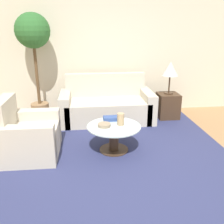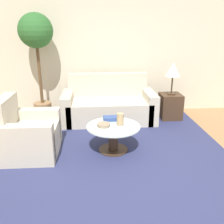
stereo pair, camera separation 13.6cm
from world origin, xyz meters
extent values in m
plane|color=#9E754C|center=(0.00, 0.00, 0.00)|extent=(14.00, 14.00, 0.00)
cube|color=beige|center=(0.00, 2.76, 1.30)|extent=(10.00, 0.06, 2.60)
cube|color=navy|center=(-0.01, 0.76, 0.00)|extent=(3.52, 3.64, 0.01)
cube|color=beige|center=(0.01, 2.08, 0.22)|extent=(1.66, 0.89, 0.44)
cube|color=beige|center=(0.01, 2.43, 0.46)|extent=(1.66, 0.18, 0.93)
cube|color=beige|center=(-0.82, 2.08, 0.30)|extent=(0.20, 0.89, 0.60)
cube|color=beige|center=(0.84, 2.08, 0.30)|extent=(0.20, 0.89, 0.60)
cube|color=beige|center=(-1.26, 0.77, 0.22)|extent=(0.82, 0.71, 0.44)
cube|color=beige|center=(-1.58, 0.77, 0.44)|extent=(0.19, 0.70, 0.89)
cube|color=beige|center=(-1.27, 0.42, 0.30)|extent=(0.82, 0.21, 0.60)
cube|color=beige|center=(-1.26, 1.12, 0.30)|extent=(0.82, 0.21, 0.60)
cylinder|color=#422D1E|center=(-0.01, 0.76, 0.01)|extent=(0.45, 0.45, 0.02)
cylinder|color=#422D1E|center=(-0.01, 0.76, 0.20)|extent=(0.15, 0.15, 0.39)
cylinder|color=#B2C6C6|center=(-0.01, 0.76, 0.40)|extent=(0.82, 0.82, 0.02)
cube|color=#422D1E|center=(1.31, 2.13, 0.26)|extent=(0.43, 0.43, 0.52)
cylinder|color=#422D1E|center=(1.31, 2.13, 0.53)|extent=(0.18, 0.18, 0.02)
cylinder|color=#422D1E|center=(1.31, 2.13, 0.72)|extent=(0.03, 0.03, 0.35)
cone|color=beige|center=(1.31, 2.13, 1.04)|extent=(0.32, 0.32, 0.28)
cylinder|color=#93704C|center=(-1.36, 2.32, 0.17)|extent=(0.36, 0.36, 0.35)
cylinder|color=brown|center=(-1.36, 2.32, 0.97)|extent=(0.06, 0.06, 1.25)
sphere|color=#2D662D|center=(-1.36, 2.32, 1.77)|extent=(0.66, 0.66, 0.66)
cylinder|color=tan|center=(0.10, 0.80, 0.50)|extent=(0.11, 0.11, 0.19)
cylinder|color=gray|center=(-0.16, 0.76, 0.43)|extent=(0.20, 0.20, 0.05)
cube|color=#334C8C|center=(-0.03, 1.01, 0.44)|extent=(0.24, 0.16, 0.06)
camera|label=1|loc=(-0.44, -2.73, 1.83)|focal=40.00mm
camera|label=2|loc=(-0.31, -2.74, 1.83)|focal=40.00mm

